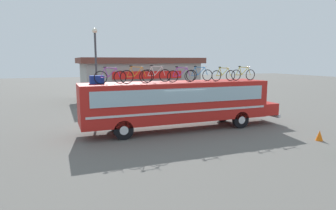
% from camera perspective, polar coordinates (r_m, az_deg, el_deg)
% --- Properties ---
extents(ground_plane, '(120.00, 120.00, 0.00)m').
position_cam_1_polar(ground_plane, '(17.17, 1.74, -4.89)').
color(ground_plane, '#605E59').
extents(bus, '(12.33, 2.44, 2.84)m').
position_cam_1_polar(bus, '(16.92, 2.34, 0.71)').
color(bus, red).
rests_on(bus, ground).
extents(luggage_bag_1, '(0.72, 0.49, 0.44)m').
position_cam_1_polar(luggage_bag_1, '(15.76, -13.99, 4.90)').
color(luggage_bag_1, '#193899').
rests_on(luggage_bag_1, bus).
extents(rooftop_bicycle_1, '(1.72, 0.44, 0.92)m').
position_cam_1_polar(rooftop_bicycle_1, '(15.50, -11.39, 5.54)').
color(rooftop_bicycle_1, black).
rests_on(rooftop_bicycle_1, bus).
extents(rooftop_bicycle_2, '(1.79, 0.44, 0.97)m').
position_cam_1_polar(rooftop_bicycle_2, '(15.51, -6.32, 5.73)').
color(rooftop_bicycle_2, black).
rests_on(rooftop_bicycle_2, bus).
extents(rooftop_bicycle_3, '(1.78, 0.44, 0.98)m').
position_cam_1_polar(rooftop_bicycle_3, '(16.47, -2.31, 5.96)').
color(rooftop_bicycle_3, black).
rests_on(rooftop_bicycle_3, bus).
extents(rooftop_bicycle_4, '(1.76, 0.44, 0.91)m').
position_cam_1_polar(rooftop_bicycle_4, '(16.51, 2.67, 5.87)').
color(rooftop_bicycle_4, black).
rests_on(rooftop_bicycle_4, bus).
extents(rooftop_bicycle_5, '(1.77, 0.44, 0.92)m').
position_cam_1_polar(rooftop_bicycle_5, '(17.47, 6.27, 6.00)').
color(rooftop_bicycle_5, black).
rests_on(rooftop_bicycle_5, bus).
extents(rooftop_bicycle_6, '(1.65, 0.44, 0.87)m').
position_cam_1_polar(rooftop_bicycle_6, '(17.71, 10.97, 5.87)').
color(rooftop_bicycle_6, black).
rests_on(rooftop_bicycle_6, bus).
extents(rooftop_bicycle_7, '(1.74, 0.44, 0.90)m').
position_cam_1_polar(rooftop_bicycle_7, '(18.58, 14.73, 5.91)').
color(rooftop_bicycle_7, black).
rests_on(rooftop_bicycle_7, bus).
extents(roadside_building, '(12.10, 7.88, 4.35)m').
position_cam_1_polar(roadside_building, '(30.73, -6.04, 5.31)').
color(roadside_building, '#9E9E99').
rests_on(roadside_building, ground).
extents(traffic_cone, '(0.37, 0.37, 0.53)m').
position_cam_1_polar(traffic_cone, '(16.69, 27.90, -5.39)').
color(traffic_cone, orange).
rests_on(traffic_cone, ground).
extents(street_lamp, '(0.34, 0.34, 6.25)m').
position_cam_1_polar(street_lamp, '(20.60, -14.12, 7.77)').
color(street_lamp, '#38383D').
rests_on(street_lamp, ground).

